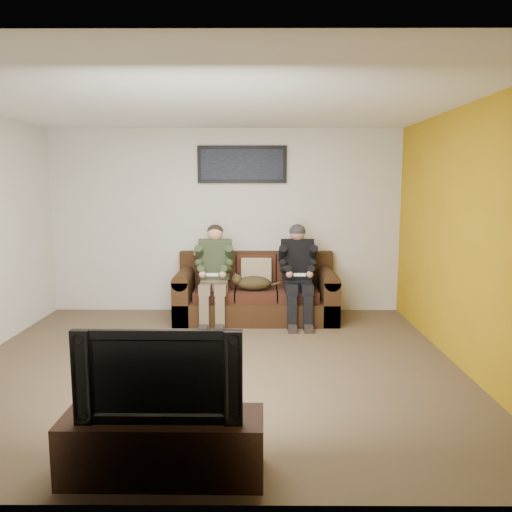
{
  "coord_description": "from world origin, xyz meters",
  "views": [
    {
      "loc": [
        0.47,
        -4.88,
        1.83
      ],
      "look_at": [
        0.44,
        1.2,
        0.95
      ],
      "focal_mm": 35.0,
      "sensor_mm": 36.0,
      "label": 1
    }
  ],
  "objects_px": {
    "framed_poster": "(242,164)",
    "tv_stand": "(163,446)",
    "television": "(161,371)",
    "sofa": "(256,294)",
    "cat": "(252,283)",
    "person_right": "(298,268)",
    "person_left": "(214,268)"
  },
  "relations": [
    {
      "from": "sofa",
      "to": "television",
      "type": "relative_size",
      "value": 2.12
    },
    {
      "from": "framed_poster",
      "to": "tv_stand",
      "type": "distance_m",
      "value": 4.59
    },
    {
      "from": "framed_poster",
      "to": "tv_stand",
      "type": "height_order",
      "value": "framed_poster"
    },
    {
      "from": "framed_poster",
      "to": "tv_stand",
      "type": "bearing_deg",
      "value": -95.07
    },
    {
      "from": "sofa",
      "to": "cat",
      "type": "relative_size",
      "value": 3.27
    },
    {
      "from": "framed_poster",
      "to": "television",
      "type": "distance_m",
      "value": 4.41
    },
    {
      "from": "television",
      "to": "sofa",
      "type": "bearing_deg",
      "value": 81.94
    },
    {
      "from": "sofa",
      "to": "cat",
      "type": "xyz_separation_m",
      "value": [
        -0.05,
        -0.22,
        0.2
      ]
    },
    {
      "from": "person_right",
      "to": "framed_poster",
      "type": "height_order",
      "value": "framed_poster"
    },
    {
      "from": "person_left",
      "to": "cat",
      "type": "bearing_deg",
      "value": -4.23
    },
    {
      "from": "sofa",
      "to": "person_right",
      "type": "distance_m",
      "value": 0.7
    },
    {
      "from": "person_right",
      "to": "tv_stand",
      "type": "height_order",
      "value": "person_right"
    },
    {
      "from": "sofa",
      "to": "framed_poster",
      "type": "height_order",
      "value": "framed_poster"
    },
    {
      "from": "sofa",
      "to": "person_right",
      "type": "height_order",
      "value": "person_right"
    },
    {
      "from": "person_left",
      "to": "cat",
      "type": "distance_m",
      "value": 0.54
    },
    {
      "from": "sofa",
      "to": "person_left",
      "type": "xyz_separation_m",
      "value": [
        -0.55,
        -0.18,
        0.39
      ]
    },
    {
      "from": "person_right",
      "to": "person_left",
      "type": "bearing_deg",
      "value": -179.98
    },
    {
      "from": "person_right",
      "to": "cat",
      "type": "distance_m",
      "value": 0.64
    },
    {
      "from": "cat",
      "to": "tv_stand",
      "type": "bearing_deg",
      "value": -98.26
    },
    {
      "from": "tv_stand",
      "to": "television",
      "type": "bearing_deg",
      "value": 0.0
    },
    {
      "from": "person_left",
      "to": "tv_stand",
      "type": "bearing_deg",
      "value": -90.24
    },
    {
      "from": "cat",
      "to": "television",
      "type": "xyz_separation_m",
      "value": [
        -0.52,
        -3.56,
        0.16
      ]
    },
    {
      "from": "person_left",
      "to": "framed_poster",
      "type": "distance_m",
      "value": 1.53
    },
    {
      "from": "framed_poster",
      "to": "cat",
      "type": "bearing_deg",
      "value": -76.37
    },
    {
      "from": "framed_poster",
      "to": "tv_stand",
      "type": "relative_size",
      "value": 0.99
    },
    {
      "from": "person_left",
      "to": "framed_poster",
      "type": "height_order",
      "value": "framed_poster"
    },
    {
      "from": "person_left",
      "to": "television",
      "type": "height_order",
      "value": "person_left"
    },
    {
      "from": "person_left",
      "to": "television",
      "type": "xyz_separation_m",
      "value": [
        -0.02,
        -3.6,
        -0.03
      ]
    },
    {
      "from": "person_right",
      "to": "tv_stand",
      "type": "bearing_deg",
      "value": -107.36
    },
    {
      "from": "person_left",
      "to": "person_right",
      "type": "xyz_separation_m",
      "value": [
        1.11,
        0.0,
        0.0
      ]
    },
    {
      "from": "cat",
      "to": "framed_poster",
      "type": "bearing_deg",
      "value": 103.63
    },
    {
      "from": "sofa",
      "to": "person_left",
      "type": "relative_size",
      "value": 1.67
    }
  ]
}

